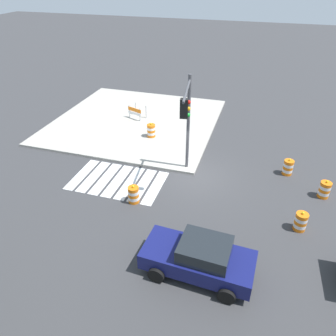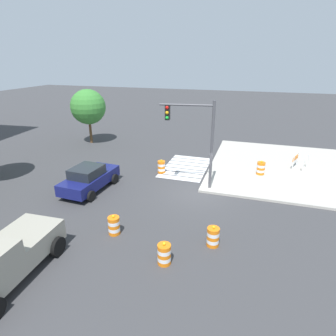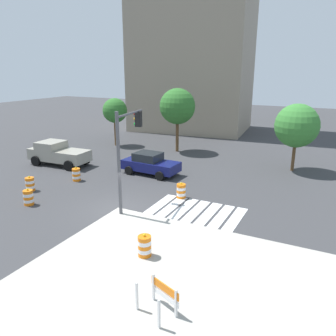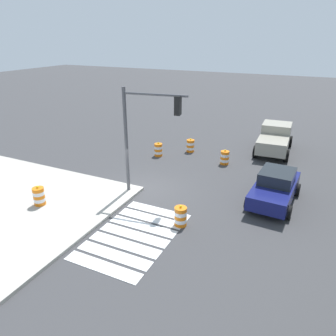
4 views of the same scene
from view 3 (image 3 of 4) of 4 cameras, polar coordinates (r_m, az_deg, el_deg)
name	(u,v)px [view 3 (image 3 of 4)]	position (r m, az deg, el deg)	size (l,w,h in m)	color
ground_plane	(118,210)	(19.27, -8.47, -7.09)	(120.00, 120.00, 0.00)	#38383A
sidewalk_corner	(163,306)	(12.09, -0.83, -22.45)	(12.00, 12.00, 0.15)	#ADA89E
crosswalk_stripes	(196,211)	(18.95, 4.78, -7.35)	(5.10, 3.20, 0.02)	silver
sports_car	(150,164)	(25.18, -3.06, 0.76)	(4.39, 2.31, 1.63)	navy
pickup_truck	(57,153)	(29.05, -18.39, 2.40)	(5.23, 2.53, 1.92)	gray
traffic_barrel_near_corner	(28,197)	(21.23, -22.70, -4.66)	(0.56, 0.56, 1.02)	orange
traffic_barrel_crosswalk_end	(76,175)	(24.61, -15.37, -1.09)	(0.56, 0.56, 1.02)	orange
traffic_barrel_median_near	(30,184)	(23.57, -22.47, -2.57)	(0.56, 0.56, 1.02)	orange
traffic_barrel_median_far	(181,191)	(20.61, 2.26, -3.95)	(0.56, 0.56, 1.02)	orange
traffic_barrel_on_sidewalk	(145,246)	(14.31, -4.01, -13.12)	(0.56, 0.56, 1.02)	orange
construction_barricade	(161,295)	(11.47, -1.20, -20.85)	(1.43, 1.17, 1.00)	silver
traffic_light_pole	(127,141)	(18.25, -6.97, 4.55)	(0.79, 3.26, 5.50)	#4C4C51
street_tree_streetside_near	(115,111)	(34.69, -9.05, 9.60)	(2.48, 2.48, 4.84)	brown
street_tree_streetside_mid	(177,107)	(31.61, 1.62, 10.44)	(3.34, 3.34, 5.97)	brown
street_tree_streetside_far	(297,126)	(27.19, 21.12, 6.73)	(3.31, 3.31, 5.20)	brown
office_building_far	(193,43)	(44.14, 4.27, 20.47)	(14.00, 10.00, 21.33)	gray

